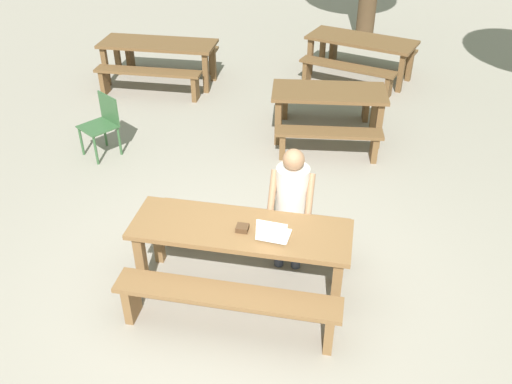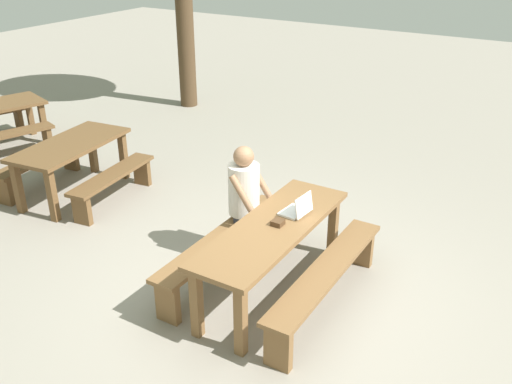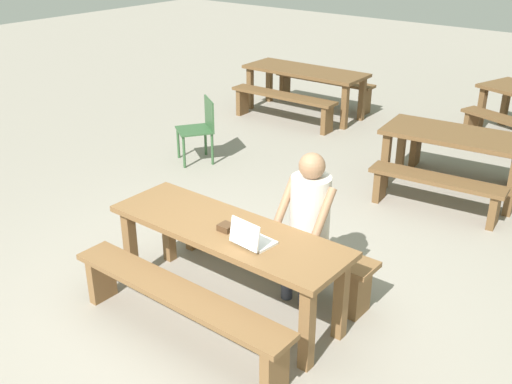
% 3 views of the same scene
% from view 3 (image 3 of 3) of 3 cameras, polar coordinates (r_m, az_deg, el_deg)
% --- Properties ---
extents(ground_plane, '(30.00, 30.00, 0.00)m').
position_cam_3_polar(ground_plane, '(5.21, -2.61, -10.71)').
color(ground_plane, gray).
extents(picnic_table_front, '(2.09, 0.66, 0.75)m').
position_cam_3_polar(picnic_table_front, '(4.87, -2.75, -4.61)').
color(picnic_table_front, brown).
rests_on(picnic_table_front, ground).
extents(bench_near, '(2.05, 0.30, 0.47)m').
position_cam_3_polar(bench_near, '(4.66, -7.48, -10.32)').
color(bench_near, brown).
rests_on(bench_near, ground).
extents(bench_far, '(2.05, 0.30, 0.47)m').
position_cam_3_polar(bench_far, '(5.40, 1.39, -4.79)').
color(bench_far, brown).
rests_on(bench_far, ground).
extents(laptop, '(0.31, 0.27, 0.22)m').
position_cam_3_polar(laptop, '(4.53, -0.46, -4.42)').
color(laptop, white).
rests_on(laptop, picnic_table_front).
extents(small_pouch, '(0.11, 0.11, 0.05)m').
position_cam_3_polar(small_pouch, '(4.76, -2.85, -3.37)').
color(small_pouch, '#4C331E').
rests_on(small_pouch, picnic_table_front).
extents(person_seated, '(0.44, 0.42, 1.31)m').
position_cam_3_polar(person_seated, '(4.97, 4.95, -2.14)').
color(person_seated, '#333847').
rests_on(person_seated, ground).
extents(plastic_chair, '(0.61, 0.61, 0.85)m').
position_cam_3_polar(plastic_chair, '(8.04, -5.34, 6.09)').
color(plastic_chair, '#335933').
rests_on(plastic_chair, ground).
extents(picnic_table_mid, '(2.05, 0.81, 0.75)m').
position_cam_3_polar(picnic_table_mid, '(10.01, 4.67, 10.90)').
color(picnic_table_mid, brown).
rests_on(picnic_table_mid, ground).
extents(bench_mid_south, '(1.84, 0.35, 0.48)m').
position_cam_3_polar(bench_mid_south, '(9.58, 2.57, 8.57)').
color(bench_mid_south, brown).
rests_on(bench_mid_south, ground).
extents(bench_mid_north, '(1.84, 0.35, 0.48)m').
position_cam_3_polar(bench_mid_north, '(10.60, 6.47, 10.03)').
color(bench_mid_north, brown).
rests_on(bench_mid_north, ground).
extents(picnic_table_distant, '(1.71, 0.94, 0.75)m').
position_cam_3_polar(picnic_table_distant, '(7.36, 18.38, 4.41)').
color(picnic_table_distant, brown).
rests_on(picnic_table_distant, ground).
extents(bench_distant_south, '(1.50, 0.47, 0.42)m').
position_cam_3_polar(bench_distant_south, '(6.88, 16.68, 0.47)').
color(bench_distant_south, brown).
rests_on(bench_distant_south, ground).
extents(bench_distant_north, '(1.50, 0.47, 0.42)m').
position_cam_3_polar(bench_distant_north, '(8.05, 19.26, 3.65)').
color(bench_distant_north, brown).
rests_on(bench_distant_north, ground).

